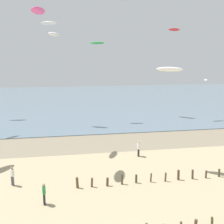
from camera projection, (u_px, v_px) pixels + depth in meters
name	position (u px, v px, depth m)	size (l,w,h in m)	color
wet_sand_strip	(79.00, 144.00, 36.58)	(120.00, 7.95, 0.01)	gray
sea	(69.00, 100.00, 74.24)	(160.00, 70.00, 0.10)	slate
groyne_near	(205.00, 223.00, 18.52)	(17.86, 0.34, 0.74)	#4A3F2E
groyne_mid	(150.00, 178.00, 25.33)	(14.59, 0.35, 0.97)	brown
person_mid_beach	(12.00, 176.00, 24.57)	(0.39, 0.48, 1.71)	#4C4C56
person_right_flank	(44.00, 193.00, 21.39)	(0.28, 0.56, 1.71)	#232328
person_far_down_beach	(139.00, 149.00, 31.88)	(0.22, 0.57, 1.71)	#232328
kite_aloft_0	(97.00, 43.00, 47.36)	(2.38, 0.76, 0.38)	green
kite_aloft_2	(169.00, 69.00, 27.03)	(2.57, 0.82, 0.41)	white
kite_aloft_4	(38.00, 11.00, 26.40)	(2.82, 0.90, 0.45)	#E54C99
kite_aloft_5	(49.00, 23.00, 44.67)	(2.82, 0.90, 0.45)	white
kite_aloft_9	(206.00, 80.00, 48.67)	(2.07, 0.66, 0.33)	white
kite_aloft_10	(54.00, 34.00, 32.30)	(2.57, 0.82, 0.41)	white
kite_aloft_11	(174.00, 30.00, 49.13)	(2.21, 0.71, 0.35)	red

